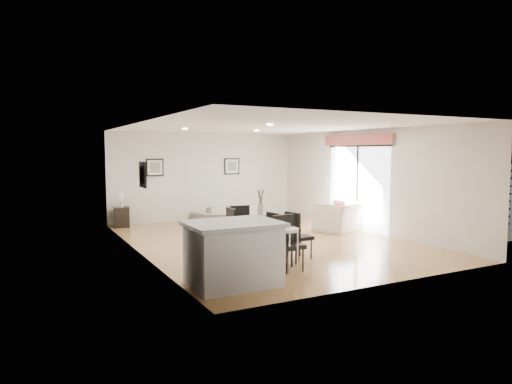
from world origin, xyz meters
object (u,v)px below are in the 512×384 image
bar_stool (287,235)px  sofa (223,214)px  dining_chair_efar (276,230)px  armchair (339,217)px  dining_table (261,228)px  dining_chair_enear (296,233)px  dining_chair_foot (238,224)px  side_table (122,217)px  coffee_table (209,225)px  dining_chair_head (287,239)px  dining_chair_wfar (226,230)px  kitchen_island (233,253)px  dining_chair_wnear (244,240)px

bar_stool → sofa: bearing=76.8°
sofa → dining_chair_efar: 4.07m
armchair → dining_table: 3.75m
dining_chair_enear → dining_chair_efar: 0.82m
dining_chair_foot → side_table: dining_chair_foot is taller
side_table → sofa: bearing=-14.5°
sofa → side_table: 2.89m
dining_chair_efar → bar_stool: bearing=146.0°
dining_chair_enear → coffee_table: size_ratio=0.91×
armchair → dining_chair_head: dining_chair_head is taller
dining_table → dining_chair_wfar: dining_chair_wfar is taller
dining_chair_head → kitchen_island: 1.32m
dining_table → dining_chair_foot: bearing=89.1°
dining_chair_efar → side_table: 5.26m
sofa → dining_chair_foot: (-1.13, -3.42, 0.25)m
side_table → dining_chair_head: bearing=-74.7°
dining_chair_efar → bar_stool: dining_chair_efar is taller
armchair → dining_table: (-3.31, -1.75, 0.22)m
dining_chair_enear → side_table: 6.01m
sofa → dining_chair_wnear: size_ratio=2.22×
dining_table → dining_chair_enear: dining_chair_enear is taller
dining_chair_head → side_table: bearing=102.9°
coffee_table → kitchen_island: bearing=-82.8°
dining_chair_wfar → dining_chair_efar: 1.15m
coffee_table → side_table: side_table is taller
dining_chair_head → bar_stool: 0.52m
dining_chair_wfar → coffee_table: bearing=168.5°
armchair → dining_chair_foot: size_ratio=1.23×
dining_table → kitchen_island: (-1.26, -1.42, -0.10)m
kitchen_island → dining_chair_foot: bearing=63.4°
coffee_table → dining_chair_wfar: bearing=-80.3°
dining_chair_head → side_table: size_ratio=1.75×
coffee_table → dining_chair_head: bearing=-68.0°
dining_chair_wnear → dining_chair_foot: 1.53m
side_table → kitchen_island: size_ratio=0.38×
dining_chair_head → sofa: bearing=75.9°
sofa → side_table: bearing=-29.9°
bar_stool → dining_chair_head: bearing=59.3°
sofa → side_table: size_ratio=3.45×
dining_chair_wfar → sofa: bearing=160.3°
dining_chair_head → bar_stool: bearing=-123.1°
dining_chair_head → coffee_table: bearing=85.3°
dining_chair_wnear → dining_chair_head: size_ratio=0.89×
dining_table → kitchen_island: kitchen_island is taller
side_table → kitchen_island: bearing=-86.3°
coffee_table → kitchen_island: (-1.42, -4.63, 0.31)m
dining_chair_enear → dining_chair_head: 0.82m
dining_table → dining_chair_enear: size_ratio=1.75×
dining_chair_wfar → dining_chair_enear: 1.40m
kitchen_island → bar_stool: size_ratio=1.75×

